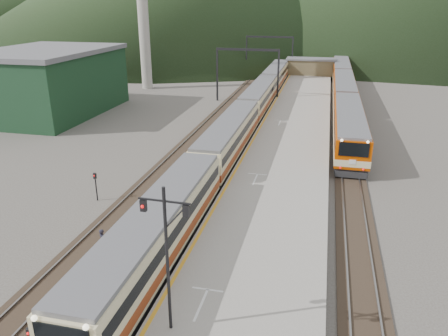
% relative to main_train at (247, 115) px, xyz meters
% --- Properties ---
extents(track_main, '(2.60, 200.00, 0.23)m').
position_rel_main_train_xyz_m(track_main, '(0.00, 0.77, -1.87)').
color(track_main, black).
rests_on(track_main, ground).
extents(track_far, '(2.60, 200.00, 0.23)m').
position_rel_main_train_xyz_m(track_far, '(-5.00, 0.77, -1.87)').
color(track_far, black).
rests_on(track_far, ground).
extents(track_second, '(2.60, 200.00, 0.23)m').
position_rel_main_train_xyz_m(track_second, '(11.50, 0.77, -1.87)').
color(track_second, black).
rests_on(track_second, ground).
extents(platform, '(8.00, 100.00, 1.00)m').
position_rel_main_train_xyz_m(platform, '(5.60, -1.23, -1.44)').
color(platform, gray).
rests_on(platform, ground).
extents(gantry_near, '(9.55, 0.25, 8.00)m').
position_rel_main_train_xyz_m(gantry_near, '(-2.85, 15.77, 3.64)').
color(gantry_near, black).
rests_on(gantry_near, ground).
extents(gantry_far, '(9.55, 0.25, 8.00)m').
position_rel_main_train_xyz_m(gantry_far, '(-2.85, 40.77, 3.64)').
color(gantry_far, black).
rests_on(gantry_far, ground).
extents(warehouse, '(14.50, 20.50, 8.60)m').
position_rel_main_train_xyz_m(warehouse, '(-28.00, 2.77, 2.38)').
color(warehouse, '#13331A').
rests_on(warehouse, ground).
extents(station_shed, '(9.40, 4.40, 3.10)m').
position_rel_main_train_xyz_m(station_shed, '(5.60, 38.77, 0.63)').
color(station_shed, brown).
rests_on(station_shed, platform).
extents(main_train, '(2.80, 76.91, 3.42)m').
position_rel_main_train_xyz_m(main_train, '(0.00, 0.00, 0.00)').
color(main_train, beige).
rests_on(main_train, track_main).
extents(second_train, '(3.02, 62.01, 3.69)m').
position_rel_main_train_xyz_m(second_train, '(11.50, 17.76, 0.13)').
color(second_train, '#AE3B00').
rests_on(second_train, track_second).
extents(signal_mast, '(2.20, 0.24, 6.77)m').
position_rel_main_train_xyz_m(signal_mast, '(2.92, -35.01, 3.20)').
color(signal_mast, black).
rests_on(signal_mast, platform).
extents(short_signal_b, '(0.27, 0.24, 2.27)m').
position_rel_main_train_xyz_m(short_signal_b, '(-2.47, -12.67, -0.48)').
color(short_signal_b, black).
rests_on(short_signal_b, ground).
extents(short_signal_c, '(0.23, 0.17, 2.27)m').
position_rel_main_train_xyz_m(short_signal_c, '(-7.84, -21.79, -0.48)').
color(short_signal_c, black).
rests_on(short_signal_c, ground).
extents(worker, '(0.72, 0.67, 1.65)m').
position_rel_main_train_xyz_m(worker, '(-3.72, -28.65, -1.12)').
color(worker, '#1F1F2C').
rests_on(worker, ground).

